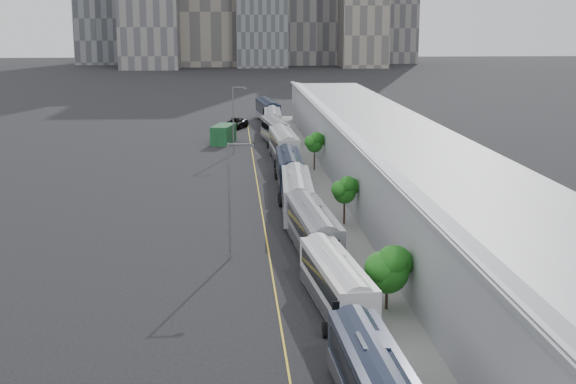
{
  "coord_description": "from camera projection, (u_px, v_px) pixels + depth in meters",
  "views": [
    {
      "loc": [
        -4.3,
        -14.22,
        18.22
      ],
      "look_at": [
        0.7,
        56.61,
        3.0
      ],
      "focal_mm": 50.0,
      "sensor_mm": 36.0,
      "label": 1
    }
  ],
  "objects": [
    {
      "name": "bus_4",
      "position": [
        297.0,
        198.0,
        76.39
      ],
      "size": [
        3.38,
        13.57,
        3.93
      ],
      "rotation": [
        0.0,
        0.0,
        -0.05
      ],
      "color": "#A8ACB3",
      "rests_on": "ground"
    },
    {
      "name": "bus_8",
      "position": [
        273.0,
        123.0,
        132.16
      ],
      "size": [
        3.24,
        13.48,
        3.91
      ],
      "rotation": [
        0.0,
        0.0,
        -0.04
      ],
      "color": "#9EA0A8",
      "rests_on": "ground"
    },
    {
      "name": "sidewalk",
      "position": [
        381.0,
        226.0,
        72.23
      ],
      "size": [
        10.0,
        170.0,
        0.12
      ],
      "primitive_type": "cube",
      "color": "gray",
      "rests_on": "ground"
    },
    {
      "name": "bus_2",
      "position": [
        336.0,
        288.0,
        51.09
      ],
      "size": [
        3.64,
        12.35,
        3.56
      ],
      "rotation": [
        0.0,
        0.0,
        0.1
      ],
      "color": "silver",
      "rests_on": "ground"
    },
    {
      "name": "depot",
      "position": [
        426.0,
        188.0,
        71.78
      ],
      "size": [
        12.45,
        160.4,
        7.2
      ],
      "color": "gray",
      "rests_on": "ground"
    },
    {
      "name": "bus_5",
      "position": [
        289.0,
        171.0,
        90.49
      ],
      "size": [
        2.9,
        12.83,
        3.73
      ],
      "rotation": [
        0.0,
        0.0,
        -0.02
      ],
      "color": "black",
      "rests_on": "ground"
    },
    {
      "name": "street_lamp_far",
      "position": [
        234.0,
        116.0,
        110.51
      ],
      "size": [
        2.04,
        0.22,
        9.35
      ],
      "color": "#59595E",
      "rests_on": "ground"
    },
    {
      "name": "tree_2",
      "position": [
        345.0,
        189.0,
        72.27
      ],
      "size": [
        2.06,
        2.06,
        4.36
      ],
      "color": "black",
      "rests_on": "ground"
    },
    {
      "name": "tree_1",
      "position": [
        387.0,
        266.0,
        50.75
      ],
      "size": [
        2.77,
        2.77,
        4.4
      ],
      "color": "black",
      "rests_on": "ground"
    },
    {
      "name": "street_lamp_near",
      "position": [
        231.0,
        193.0,
        61.45
      ],
      "size": [
        2.04,
        0.22,
        9.14
      ],
      "color": "#59595E",
      "rests_on": "ground"
    },
    {
      "name": "suv",
      "position": [
        235.0,
        123.0,
        137.81
      ],
      "size": [
        5.08,
        7.03,
        1.78
      ],
      "primitive_type": "imported",
      "rotation": [
        0.0,
        0.0,
        -0.37
      ],
      "color": "black",
      "rests_on": "ground"
    },
    {
      "name": "bus_7",
      "position": [
        275.0,
        133.0,
        120.82
      ],
      "size": [
        3.93,
        13.22,
        3.81
      ],
      "rotation": [
        0.0,
        0.0,
        0.1
      ],
      "color": "gray",
      "rests_on": "ground"
    },
    {
      "name": "shipping_container",
      "position": [
        223.0,
        134.0,
        120.97
      ],
      "size": [
        3.95,
        6.75,
        2.8
      ],
      "primitive_type": "cube",
      "rotation": [
        0.0,
        0.0,
        -0.24
      ],
      "color": "#154422",
      "rests_on": "ground"
    },
    {
      "name": "bus_6",
      "position": [
        284.0,
        148.0,
        105.89
      ],
      "size": [
        3.3,
        14.03,
        4.08
      ],
      "rotation": [
        0.0,
        0.0,
        0.03
      ],
      "color": "#BBBBBD",
      "rests_on": "ground"
    },
    {
      "name": "lane_line",
      "position": [
        265.0,
        229.0,
        71.52
      ],
      "size": [
        0.12,
        160.0,
        0.02
      ],
      "primitive_type": "cube",
      "color": "gold",
      "rests_on": "ground"
    },
    {
      "name": "bus_9",
      "position": [
        268.0,
        112.0,
        147.11
      ],
      "size": [
        4.08,
        14.09,
        4.06
      ],
      "rotation": [
        0.0,
        0.0,
        0.09
      ],
      "color": "black",
      "rests_on": "ground"
    },
    {
      "name": "tree_3",
      "position": [
        314.0,
        142.0,
        98.26
      ],
      "size": [
        2.03,
        2.03,
        4.66
      ],
      "color": "black",
      "rests_on": "ground"
    },
    {
      "name": "bus_3",
      "position": [
        313.0,
        234.0,
        63.64
      ],
      "size": [
        3.45,
        13.23,
        3.83
      ],
      "rotation": [
        0.0,
        0.0,
        0.06
      ],
      "color": "slate",
      "rests_on": "ground"
    }
  ]
}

